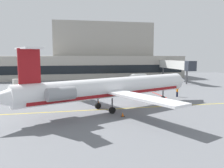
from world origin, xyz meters
TOP-DOWN VIEW (x-y plane):
  - ground at (0.00, -0.00)m, footprint 120.00×120.00m
  - terminal_building at (3.00, 48.50)m, footprint 65.03×15.92m
  - jet_bridge_west at (24.61, 29.64)m, footprint 2.40×19.26m
  - regional_jet at (-2.23, -2.03)m, footprint 31.71×24.54m
  - baggage_tug at (11.34, 21.46)m, footprint 3.84×3.47m
  - pushback_tractor at (-18.75, 23.76)m, footprint 3.17×3.60m
  - fuel_tank at (14.28, 33.32)m, footprint 5.84×2.59m
  - marshaller at (12.53, 5.91)m, footprint 0.83×0.34m
  - safety_cone_alpha at (-1.38, -5.90)m, footprint 0.47×0.47m
  - safety_cone_bravo at (-3.05, 3.08)m, footprint 0.47×0.47m

SIDE VIEW (x-z plane):
  - ground at x=0.00m, z-range -0.10..0.00m
  - safety_cone_alpha at x=-1.38m, z-range -0.03..0.52m
  - safety_cone_bravo at x=-3.05m, z-range -0.03..0.52m
  - baggage_tug at x=11.34m, z-range -0.08..1.93m
  - marshaller at x=12.53m, z-range 0.02..2.00m
  - pushback_tractor at x=-18.75m, z-range -0.12..2.16m
  - fuel_tank at x=14.28m, z-range 0.15..2.41m
  - regional_jet at x=-2.23m, z-range -1.14..7.60m
  - jet_bridge_west at x=24.61m, z-range 1.77..8.07m
  - terminal_building at x=3.00m, z-range -2.30..16.88m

